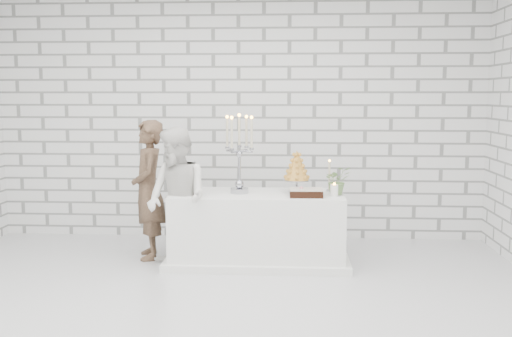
% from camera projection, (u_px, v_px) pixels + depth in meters
% --- Properties ---
extents(ground, '(6.00, 5.00, 0.01)m').
position_uv_depth(ground, '(213.00, 306.00, 5.04)').
color(ground, silver).
rests_on(ground, ground).
extents(wall_back, '(6.00, 0.01, 3.00)m').
position_uv_depth(wall_back, '(239.00, 118.00, 7.33)').
color(wall_back, white).
rests_on(wall_back, ground).
extents(wall_front, '(6.00, 0.01, 3.00)m').
position_uv_depth(wall_front, '(127.00, 165.00, 2.38)').
color(wall_front, white).
rests_on(wall_front, ground).
extents(cake_table, '(1.80, 0.80, 0.75)m').
position_uv_depth(cake_table, '(258.00, 228.00, 6.31)').
color(cake_table, white).
rests_on(cake_table, ground).
extents(groom, '(0.50, 0.63, 1.51)m').
position_uv_depth(groom, '(149.00, 190.00, 6.45)').
color(groom, '#412E23').
rests_on(groom, ground).
extents(bride, '(0.89, 0.89, 1.46)m').
position_uv_depth(bride, '(177.00, 199.00, 6.03)').
color(bride, white).
rests_on(bride, ground).
extents(candelabra, '(0.43, 0.43, 0.84)m').
position_uv_depth(candelabra, '(239.00, 154.00, 6.21)').
color(candelabra, '#9F9FA9').
rests_on(candelabra, cake_table).
extents(croquembouche, '(0.33, 0.33, 0.45)m').
position_uv_depth(croquembouche, '(297.00, 172.00, 6.26)').
color(croquembouche, '#A7712B').
rests_on(croquembouche, cake_table).
extents(chocolate_cake, '(0.34, 0.24, 0.08)m').
position_uv_depth(chocolate_cake, '(306.00, 193.00, 6.05)').
color(chocolate_cake, black).
rests_on(chocolate_cake, cake_table).
extents(pillar_candle, '(0.08, 0.08, 0.12)m').
position_uv_depth(pillar_candle, '(334.00, 191.00, 6.05)').
color(pillar_candle, white).
rests_on(pillar_candle, cake_table).
extents(extra_taper, '(0.07, 0.07, 0.32)m').
position_uv_depth(extra_taper, '(329.00, 176.00, 6.37)').
color(extra_taper, beige).
rests_on(extra_taper, cake_table).
extents(flowers, '(0.31, 0.29, 0.29)m').
position_uv_depth(flowers, '(337.00, 180.00, 6.17)').
color(flowers, '#557D41').
rests_on(flowers, cake_table).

